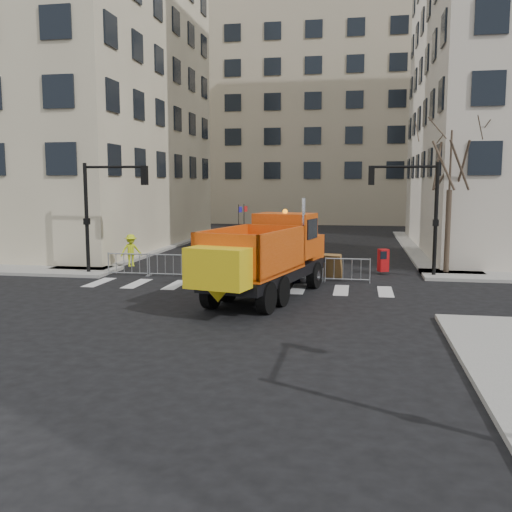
% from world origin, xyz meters
% --- Properties ---
extents(ground, '(120.00, 120.00, 0.00)m').
position_xyz_m(ground, '(0.00, 0.00, 0.00)').
color(ground, black).
rests_on(ground, ground).
extents(sidewalk_back, '(64.00, 5.00, 0.15)m').
position_xyz_m(sidewalk_back, '(0.00, 8.50, 0.07)').
color(sidewalk_back, gray).
rests_on(sidewalk_back, ground).
extents(building_left, '(24.00, 22.00, 26.00)m').
position_xyz_m(building_left, '(-20.00, 20.00, 13.00)').
color(building_left, tan).
rests_on(building_left, ground).
extents(building_far, '(30.00, 18.00, 24.00)m').
position_xyz_m(building_far, '(0.00, 52.00, 12.00)').
color(building_far, '#B9A78E').
rests_on(building_far, ground).
extents(traffic_light_left, '(0.18, 0.18, 5.40)m').
position_xyz_m(traffic_light_left, '(-8.00, 7.50, 2.70)').
color(traffic_light_left, black).
rests_on(traffic_light_left, ground).
extents(traffic_light_right, '(0.18, 0.18, 5.40)m').
position_xyz_m(traffic_light_right, '(8.50, 9.50, 2.70)').
color(traffic_light_right, black).
rests_on(traffic_light_right, ground).
extents(crowd_barriers, '(12.60, 0.60, 1.10)m').
position_xyz_m(crowd_barriers, '(-0.75, 7.60, 0.55)').
color(crowd_barriers, '#9EA0A5').
rests_on(crowd_barriers, ground).
extents(street_tree, '(3.00, 3.00, 7.50)m').
position_xyz_m(street_tree, '(9.20, 10.50, 3.75)').
color(street_tree, '#382B21').
rests_on(street_tree, ground).
extents(plow_truck, '(4.89, 10.28, 3.86)m').
position_xyz_m(plow_truck, '(1.44, 3.25, 1.71)').
color(plow_truck, black).
rests_on(plow_truck, ground).
extents(cop_a, '(0.72, 0.52, 1.85)m').
position_xyz_m(cop_a, '(2.88, 7.00, 0.93)').
color(cop_a, black).
rests_on(cop_a, ground).
extents(cop_b, '(1.19, 1.07, 2.00)m').
position_xyz_m(cop_b, '(1.94, 7.00, 1.00)').
color(cop_b, black).
rests_on(cop_b, ground).
extents(cop_c, '(0.96, 1.08, 1.75)m').
position_xyz_m(cop_c, '(2.28, 7.00, 0.88)').
color(cop_c, black).
rests_on(cop_c, ground).
extents(worker, '(1.24, 1.11, 1.67)m').
position_xyz_m(worker, '(-6.63, 9.54, 0.98)').
color(worker, '#C7DC19').
rests_on(worker, sidewalk_back).
extents(newspaper_box, '(0.57, 0.55, 1.10)m').
position_xyz_m(newspaper_box, '(6.18, 10.09, 0.70)').
color(newspaper_box, '#B90E10').
rests_on(newspaper_box, sidewalk_back).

